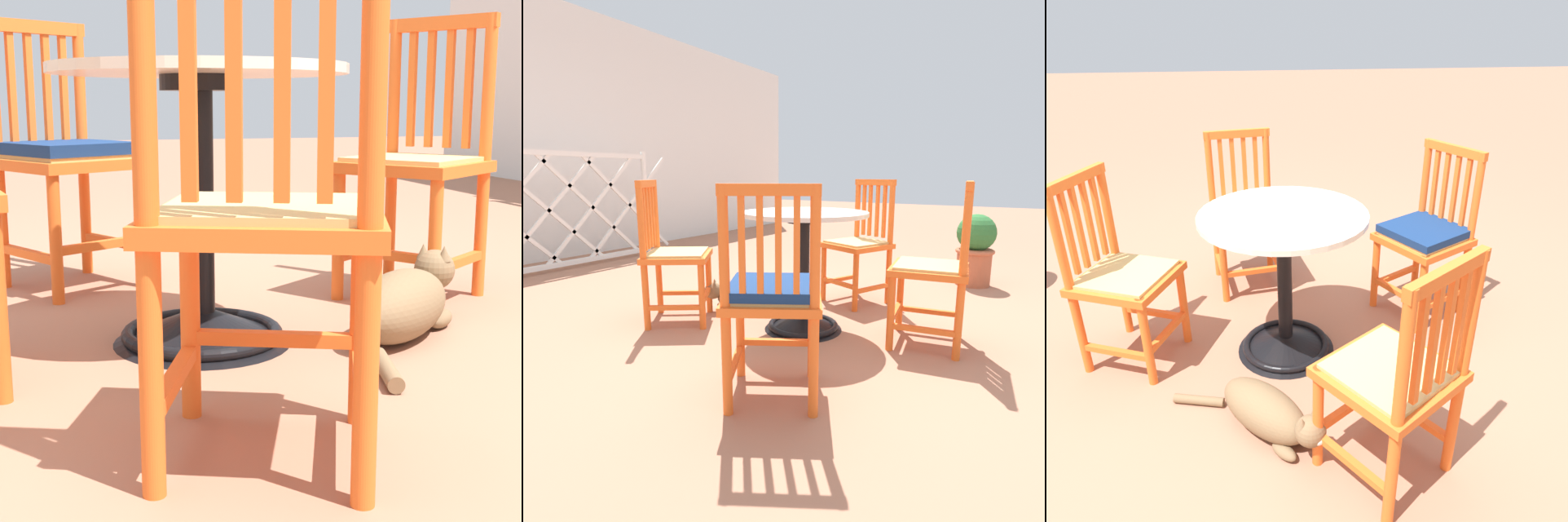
{
  "view_description": "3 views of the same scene",
  "coord_description": "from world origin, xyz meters",
  "views": [
    {
      "loc": [
        1.98,
        -0.36,
        0.63
      ],
      "look_at": [
        0.07,
        0.2,
        0.24
      ],
      "focal_mm": 54.39,
      "sensor_mm": 36.0,
      "label": 1
    },
    {
      "loc": [
        -2.22,
        -1.2,
        0.94
      ],
      "look_at": [
        -0.13,
        0.14,
        0.44
      ],
      "focal_mm": 29.26,
      "sensor_mm": 36.0,
      "label": 2
    },
    {
      "loc": [
        0.11,
        2.14,
        1.55
      ],
      "look_at": [
        -0.15,
        -0.01,
        0.45
      ],
      "focal_mm": 34.89,
      "sensor_mm": 36.0,
      "label": 3
    }
  ],
  "objects": [
    {
      "name": "cafe_table",
      "position": [
        -0.03,
        0.06,
        0.28
      ],
      "size": [
        0.76,
        0.76,
        0.73
      ],
      "color": "black",
      "rests_on": "ground_plane"
    },
    {
      "name": "orange_chair_by_planter",
      "position": [
        -0.35,
        0.85,
        0.43
      ],
      "size": [
        0.56,
        0.56,
        0.91
      ],
      "color": "orange",
      "rests_on": "ground_plane"
    },
    {
      "name": "tabby_cat",
      "position": [
        0.07,
        0.62,
        0.1
      ],
      "size": [
        0.61,
        0.49,
        0.23
      ],
      "color": "brown",
      "rests_on": "ground_plane"
    },
    {
      "name": "orange_chair_tucked_in",
      "position": [
        0.71,
        0.02,
        0.43
      ],
      "size": [
        0.52,
        0.52,
        0.91
      ],
      "color": "orange",
      "rests_on": "ground_plane"
    },
    {
      "name": "orange_chair_facing_out",
      "position": [
        -0.82,
        -0.24,
        0.45
      ],
      "size": [
        0.55,
        0.55,
        0.91
      ],
      "color": "orange",
      "rests_on": "ground_plane"
    },
    {
      "name": "ground_plane",
      "position": [
        0.0,
        0.0,
        0.0
      ],
      "size": [
        24.0,
        24.0,
        0.0
      ],
      "primitive_type": "plane",
      "color": "#A36B51"
    }
  ]
}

